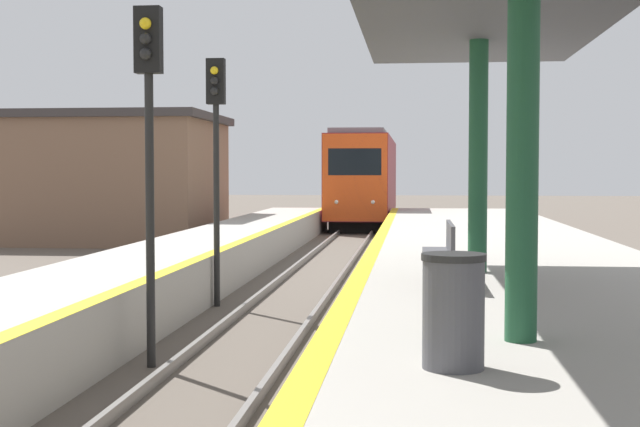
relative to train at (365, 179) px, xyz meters
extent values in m
cube|color=black|center=(0.00, 0.07, -2.05)|extent=(2.40, 14.42, 0.55)
cube|color=maroon|center=(0.00, 0.07, 0.12)|extent=(2.82, 16.02, 3.79)
cube|color=#E54C19|center=(0.00, -7.86, 0.12)|extent=(2.77, 0.16, 3.72)
cube|color=black|center=(0.00, -7.92, 0.78)|extent=(2.26, 0.06, 1.14)
cube|color=slate|center=(0.00, 0.07, 2.13)|extent=(2.40, 15.22, 0.24)
sphere|color=white|center=(-0.78, -7.92, -0.93)|extent=(0.18, 0.18, 0.18)
sphere|color=white|center=(0.78, -7.92, -0.93)|extent=(0.18, 0.18, 0.18)
cylinder|color=black|center=(-1.08, -33.76, -0.31)|extent=(0.12, 0.12, 4.03)
cube|color=black|center=(-1.08, -33.76, 2.15)|extent=(0.36, 0.20, 0.90)
sphere|color=yellow|center=(-1.08, -33.89, 2.35)|extent=(0.16, 0.16, 0.16)
sphere|color=black|center=(-1.08, -33.89, 2.15)|extent=(0.16, 0.16, 0.16)
sphere|color=black|center=(-1.08, -33.89, 1.95)|extent=(0.16, 0.16, 0.16)
cylinder|color=black|center=(-1.40, -28.22, -0.31)|extent=(0.12, 0.12, 4.03)
cube|color=black|center=(-1.40, -28.22, 2.15)|extent=(0.36, 0.20, 0.90)
sphere|color=yellow|center=(-1.40, -28.35, 2.35)|extent=(0.16, 0.16, 0.16)
sphere|color=black|center=(-1.40, -28.35, 2.15)|extent=(0.16, 0.16, 0.16)
sphere|color=black|center=(-1.40, -28.35, 1.95)|extent=(0.16, 0.16, 0.16)
cylinder|color=#1E5133|center=(3.58, -36.64, 0.62)|extent=(0.32, 0.32, 3.88)
cylinder|color=#1E5133|center=(3.58, -30.46, 0.62)|extent=(0.32, 0.32, 3.88)
cylinder|color=#4C4C51|center=(2.86, -37.96, -0.85)|extent=(0.53, 0.53, 0.93)
cylinder|color=#262626|center=(2.86, -37.96, -0.36)|extent=(0.56, 0.56, 0.06)
cube|color=#4C4C51|center=(2.87, -32.19, -0.88)|extent=(0.44, 1.92, 0.08)
cube|color=#4C4C51|center=(3.06, -32.19, -0.62)|extent=(0.06, 1.92, 0.44)
cube|color=#262628|center=(2.87, -32.95, -1.12)|extent=(0.35, 0.08, 0.40)
cube|color=#262628|center=(2.87, -31.42, -1.12)|extent=(0.35, 0.08, 0.40)
cube|color=brown|center=(-9.69, -12.18, -0.03)|extent=(8.86, 6.81, 4.60)
cube|color=#383333|center=(-9.69, -12.18, 2.42)|extent=(9.31, 7.15, 0.30)
camera|label=1|loc=(2.52, -45.61, 0.37)|focal=50.00mm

